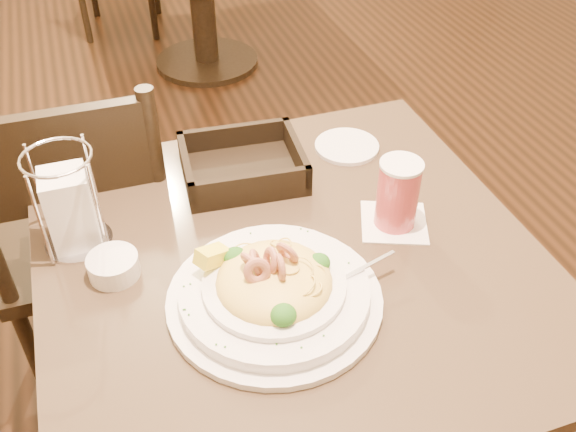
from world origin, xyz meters
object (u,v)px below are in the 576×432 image
object	(u,v)px
drink_glass	(398,195)
side_plate	(347,146)
pasta_bowl	(274,288)
butter_ramekin	(113,266)
dining_chair_near	(87,235)
bread_basket	(243,167)
napkin_caddy	(70,207)
main_table	(291,337)

from	to	relation	value
drink_glass	side_plate	world-z (taller)	drink_glass
side_plate	drink_glass	bearing A→B (deg)	-93.20
pasta_bowl	side_plate	world-z (taller)	pasta_bowl
pasta_bowl	butter_ramekin	distance (m)	0.29
dining_chair_near	side_plate	world-z (taller)	dining_chair_near
pasta_bowl	side_plate	size ratio (longest dim) A/B	2.80
dining_chair_near	butter_ramekin	xyz separation A→B (m)	(0.06, -0.39, 0.24)
pasta_bowl	bread_basket	distance (m)	0.36
side_plate	butter_ramekin	xyz separation A→B (m)	(-0.54, -0.24, 0.02)
napkin_caddy	side_plate	world-z (taller)	napkin_caddy
pasta_bowl	side_plate	xyz separation A→B (m)	(0.30, 0.39, -0.03)
main_table	side_plate	size ratio (longest dim) A/B	6.27
dining_chair_near	bread_basket	xyz separation A→B (m)	(0.35, -0.19, 0.25)
pasta_bowl	butter_ramekin	xyz separation A→B (m)	(-0.25, 0.15, -0.01)
pasta_bowl	butter_ramekin	size ratio (longest dim) A/B	4.47
napkin_caddy	side_plate	size ratio (longest dim) A/B	1.38
dining_chair_near	butter_ramekin	world-z (taller)	dining_chair_near
bread_basket	side_plate	bearing A→B (deg)	6.39
drink_glass	main_table	bearing A→B (deg)	-173.50
dining_chair_near	napkin_caddy	world-z (taller)	dining_chair_near
drink_glass	side_plate	bearing A→B (deg)	86.80
drink_glass	side_plate	distance (m)	0.28
pasta_bowl	side_plate	bearing A→B (deg)	52.69
side_plate	pasta_bowl	bearing A→B (deg)	-127.31
main_table	drink_glass	size ratio (longest dim) A/B	5.56
dining_chair_near	napkin_caddy	distance (m)	0.42
main_table	bread_basket	xyz separation A→B (m)	(-0.02, 0.27, 0.25)
napkin_caddy	butter_ramekin	xyz separation A→B (m)	(0.05, -0.11, -0.06)
main_table	drink_glass	bearing A→B (deg)	6.50
bread_basket	butter_ramekin	bearing A→B (deg)	-144.59
main_table	drink_glass	xyz separation A→B (m)	(0.22, 0.02, 0.30)
bread_basket	napkin_caddy	distance (m)	0.37
main_table	napkin_caddy	size ratio (longest dim) A/B	4.56
pasta_bowl	butter_ramekin	bearing A→B (deg)	148.02
main_table	side_plate	world-z (taller)	side_plate
butter_ramekin	side_plate	bearing A→B (deg)	23.55
side_plate	bread_basket	bearing A→B (deg)	-173.61
dining_chair_near	bread_basket	world-z (taller)	dining_chair_near
dining_chair_near	pasta_bowl	distance (m)	0.68
drink_glass	bread_basket	distance (m)	0.34
bread_basket	main_table	bearing A→B (deg)	-86.53
bread_basket	butter_ramekin	size ratio (longest dim) A/B	2.92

